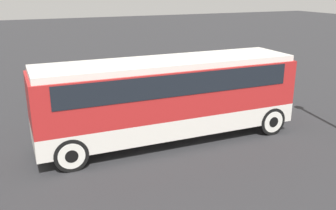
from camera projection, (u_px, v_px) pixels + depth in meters
ground_plane at (168, 140)px, 14.84m from camera, size 120.00×120.00×0.00m
tour_bus at (170, 92)px, 14.28m from camera, size 10.06×2.56×3.21m
parked_car_near at (203, 75)px, 22.58m from camera, size 4.67×1.96×1.33m
parked_car_mid at (95, 84)px, 20.33m from camera, size 4.20×1.93×1.44m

